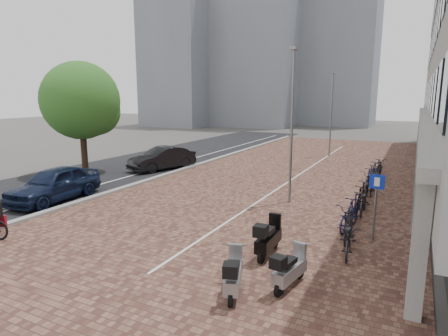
% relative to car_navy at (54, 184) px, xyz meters
% --- Properties ---
extents(ground, '(140.00, 140.00, 0.00)m').
position_rel_car_navy_xyz_m(ground, '(6.50, -1.12, -0.81)').
color(ground, '#474442').
rests_on(ground, ground).
extents(plaza_brick, '(14.50, 42.00, 0.04)m').
position_rel_car_navy_xyz_m(plaza_brick, '(8.50, 10.88, -0.80)').
color(plaza_brick, brown).
rests_on(plaza_brick, ground).
extents(street_asphalt, '(8.00, 50.00, 0.03)m').
position_rel_car_navy_xyz_m(street_asphalt, '(-2.50, 10.88, -0.80)').
color(street_asphalt, black).
rests_on(street_asphalt, ground).
extents(curb, '(0.35, 42.00, 0.14)m').
position_rel_car_navy_xyz_m(curb, '(1.40, 10.88, -0.74)').
color(curb, gray).
rests_on(curb, ground).
extents(lane_line, '(0.12, 44.00, 0.00)m').
position_rel_car_navy_xyz_m(lane_line, '(-0.50, 10.88, -0.78)').
color(lane_line, white).
rests_on(lane_line, street_asphalt).
extents(parking_line, '(0.10, 30.00, 0.00)m').
position_rel_car_navy_xyz_m(parking_line, '(8.70, 10.88, -0.77)').
color(parking_line, white).
rests_on(parking_line, plaza_brick).
extents(bg_towers, '(33.00, 23.00, 32.00)m').
position_rel_car_navy_xyz_m(bg_towers, '(-7.84, 47.82, 13.16)').
color(bg_towers, gray).
rests_on(bg_towers, ground).
extents(car_navy, '(2.28, 4.87, 1.61)m').
position_rel_car_navy_xyz_m(car_navy, '(0.00, 0.00, 0.00)').
color(car_navy, black).
rests_on(car_navy, ground).
extents(car_dark, '(3.03, 4.87, 1.52)m').
position_rel_car_navy_xyz_m(car_dark, '(0.00, 8.55, -0.05)').
color(car_dark, black).
rests_on(car_dark, ground).
extents(scooter_front, '(1.04, 1.72, 1.13)m').
position_rel_car_navy_xyz_m(scooter_front, '(11.27, -3.99, -0.24)').
color(scooter_front, gray).
rests_on(scooter_front, ground).
extents(scooter_mid, '(0.60, 1.79, 1.22)m').
position_rel_car_navy_xyz_m(scooter_mid, '(11.23, -1.38, -0.20)').
color(scooter_mid, black).
rests_on(scooter_mid, ground).
extents(scooter_back, '(0.76, 1.65, 1.09)m').
position_rel_car_navy_xyz_m(scooter_back, '(12.42, -3.03, -0.26)').
color(scooter_back, '#9E9DA2').
rests_on(scooter_back, ground).
extents(parking_sign, '(0.49, 0.12, 2.34)m').
position_rel_car_navy_xyz_m(parking_sign, '(14.00, 1.37, 0.75)').
color(parking_sign, slate).
rests_on(parking_sign, ground).
extents(lamp_near, '(0.12, 0.12, 6.90)m').
position_rel_car_navy_xyz_m(lamp_near, '(10.02, 4.65, 2.64)').
color(lamp_near, gray).
rests_on(lamp_near, ground).
extents(lamp_far, '(0.12, 0.12, 6.66)m').
position_rel_car_navy_xyz_m(lamp_far, '(8.77, 19.41, 2.52)').
color(lamp_far, gray).
rests_on(lamp_far, ground).
extents(street_tree, '(4.80, 4.80, 6.99)m').
position_rel_car_navy_xyz_m(street_tree, '(-3.60, 5.50, 3.63)').
color(street_tree, '#382619').
rests_on(street_tree, ground).
extents(bike_row, '(1.37, 15.83, 1.05)m').
position_rel_car_navy_xyz_m(bike_row, '(13.14, 6.78, -0.29)').
color(bike_row, black).
rests_on(bike_row, ground).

